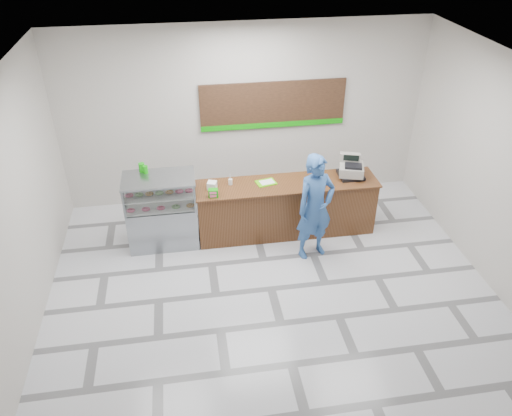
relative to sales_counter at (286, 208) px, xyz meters
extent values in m
plane|color=silver|center=(-0.55, -1.55, -0.52)|extent=(7.00, 7.00, 0.00)
plane|color=beige|center=(-0.55, 1.45, 1.23)|extent=(7.00, 0.00, 7.00)
plane|color=silver|center=(-0.55, -1.55, 2.98)|extent=(7.00, 7.00, 0.00)
cube|color=brown|center=(0.00, 0.00, -0.02)|extent=(3.20, 0.70, 1.00)
cube|color=brown|center=(0.00, 0.00, 0.50)|extent=(3.26, 0.76, 0.03)
cube|color=gray|center=(-2.22, 0.00, -0.12)|extent=(1.20, 0.70, 0.80)
cube|color=white|center=(-2.22, 0.00, 0.53)|extent=(1.20, 0.70, 0.50)
cube|color=gray|center=(-2.22, 0.00, 0.80)|extent=(1.22, 0.72, 0.03)
cube|color=silver|center=(-2.22, 0.00, 0.30)|extent=(1.14, 0.64, 0.02)
cube|color=silver|center=(-2.22, 0.00, 0.54)|extent=(1.14, 0.64, 0.02)
torus|color=#F25C8B|center=(-2.72, -0.10, 0.34)|extent=(0.15, 0.15, 0.05)
torus|color=#F25C8B|center=(-2.47, -0.10, 0.34)|extent=(0.15, 0.15, 0.05)
torus|color=#F25C8B|center=(-2.22, -0.10, 0.34)|extent=(0.15, 0.15, 0.05)
torus|color=#86C16D|center=(-1.97, -0.10, 0.34)|extent=(0.15, 0.15, 0.05)
torus|color=#B97E35|center=(-1.72, -0.10, 0.34)|extent=(0.15, 0.15, 0.05)
torus|color=#F25C8B|center=(-2.72, 0.05, 0.58)|extent=(0.15, 0.15, 0.05)
torus|color=#86C16D|center=(-2.55, 0.05, 0.58)|extent=(0.15, 0.15, 0.05)
torus|color=#B97E35|center=(-2.39, 0.05, 0.58)|extent=(0.15, 0.15, 0.05)
torus|color=#86C16D|center=(-2.22, 0.05, 0.58)|extent=(0.15, 0.15, 0.05)
torus|color=#B97E35|center=(-2.05, 0.05, 0.58)|extent=(0.15, 0.15, 0.05)
torus|color=#F25C8B|center=(-1.89, 0.05, 0.58)|extent=(0.15, 0.15, 0.05)
torus|color=#F25C8B|center=(-1.72, 0.05, 0.58)|extent=(0.15, 0.15, 0.05)
cube|color=black|center=(0.00, 1.41, 1.43)|extent=(2.80, 0.05, 0.90)
cube|color=#0F9B0A|center=(0.00, 1.38, 1.03)|extent=(2.80, 0.02, 0.10)
cube|color=black|center=(1.19, 0.06, 0.55)|extent=(0.42, 0.42, 0.06)
cube|color=gray|center=(1.19, 0.06, 0.66)|extent=(0.54, 0.55, 0.17)
cube|color=black|center=(1.19, -0.03, 0.77)|extent=(0.35, 0.29, 0.04)
cube|color=gray|center=(1.19, 0.18, 0.83)|extent=(0.38, 0.21, 0.17)
cube|color=black|center=(1.19, 0.13, 0.85)|extent=(0.27, 0.10, 0.11)
cube|color=black|center=(0.60, -0.13, 0.53)|extent=(0.13, 0.19, 0.04)
cube|color=#5BDD09|center=(-0.37, 0.06, 0.52)|extent=(0.39, 0.31, 0.02)
cube|color=white|center=(-0.35, 0.06, 0.53)|extent=(0.28, 0.22, 0.00)
cube|color=white|center=(-1.32, 0.02, 0.58)|extent=(0.19, 0.19, 0.13)
cylinder|color=silver|center=(-0.99, 0.11, 0.57)|extent=(0.07, 0.07, 0.11)
cube|color=#0F9B0A|center=(-1.32, -0.26, 0.58)|extent=(0.17, 0.12, 0.14)
cylinder|color=#F25C8B|center=(0.60, -0.08, 0.52)|extent=(0.15, 0.15, 0.00)
cylinder|color=#0F9B0A|center=(-2.49, 0.27, 0.89)|extent=(0.10, 0.10, 0.16)
cylinder|color=#0F9B0A|center=(-2.43, 0.20, 0.88)|extent=(0.08, 0.08, 0.13)
imported|color=#2E5899|center=(0.33, -0.74, 0.44)|extent=(0.80, 0.64, 1.90)
camera|label=1|loc=(-1.74, -7.47, 4.90)|focal=35.00mm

